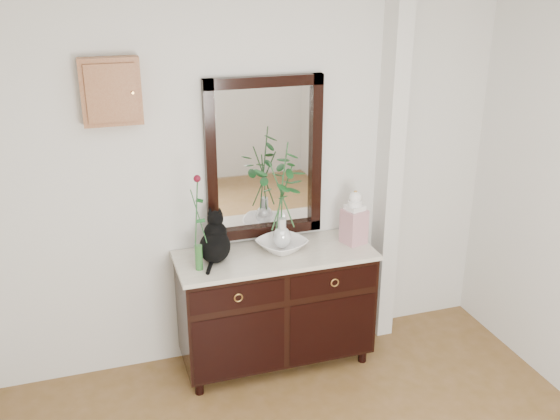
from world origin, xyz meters
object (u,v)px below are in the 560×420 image
object	(u,v)px
sideboard	(276,303)
cat	(215,237)
lotus_bowl	(282,245)
ginger_jar	(354,217)

from	to	relation	value
sideboard	cat	bearing A→B (deg)	176.46
cat	lotus_bowl	bearing A→B (deg)	22.14
cat	ginger_jar	distance (m)	0.97
cat	lotus_bowl	xyz separation A→B (m)	(0.46, 0.01, -0.13)
cat	ginger_jar	size ratio (longest dim) A/B	0.85
cat	lotus_bowl	world-z (taller)	cat
cat	sideboard	bearing A→B (deg)	16.95
lotus_bowl	sideboard	bearing A→B (deg)	-146.53
cat	lotus_bowl	distance (m)	0.48
sideboard	cat	distance (m)	0.67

